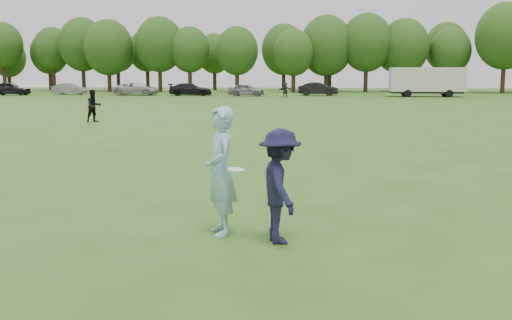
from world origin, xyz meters
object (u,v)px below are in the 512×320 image
object	(u,v)px
car_d	(190,89)
car_f	(318,89)
car_b	(69,89)
player_far_a	(94,106)
defender	(280,186)
cargo_trailer	(427,81)
thrower	(221,171)
car_c	(136,89)
car_a	(11,89)
car_e	(246,90)
player_far_d	(285,90)

from	to	relation	value
car_d	car_f	xyz separation A→B (m)	(14.75, 1.49, 0.04)
car_d	car_b	bearing A→B (deg)	77.61
car_f	player_far_a	bearing A→B (deg)	170.35
defender	cargo_trailer	xyz separation A→B (m)	(12.65, 58.81, 0.90)
thrower	car_c	world-z (taller)	thrower
car_c	cargo_trailer	world-z (taller)	cargo_trailer
car_a	car_c	size ratio (longest dim) A/B	0.86
car_e	car_f	world-z (taller)	car_f
car_c	player_far_d	bearing A→B (deg)	-104.11
car_c	defender	bearing A→B (deg)	-160.87
car_a	car_f	distance (m)	36.17
car_f	car_e	bearing A→B (deg)	112.70
car_b	cargo_trailer	distance (m)	42.05
thrower	car_c	xyz separation A→B (m)	(-19.56, 59.72, -0.30)
car_b	car_f	xyz separation A→B (m)	(30.10, -0.45, 0.08)
car_d	defender	bearing A→B (deg)	-172.02
defender	car_d	bearing A→B (deg)	-3.25
player_far_d	car_b	xyz separation A→B (m)	(-26.56, 5.99, -0.13)
car_b	car_e	bearing A→B (deg)	-91.03
player_far_d	car_a	bearing A→B (deg)	155.90
car_b	cargo_trailer	xyz separation A→B (m)	(41.94, -2.73, 1.09)
defender	player_far_a	size ratio (longest dim) A/B	1.02
thrower	player_far_a	xyz separation A→B (m)	(-10.26, 21.54, -0.17)
defender	player_far_a	distance (m)	24.64
car_e	thrower	bearing A→B (deg)	-169.34
defender	player_far_a	bearing A→B (deg)	10.70
car_b	car_d	size ratio (longest dim) A/B	0.83
defender	car_a	world-z (taller)	defender
player_far_d	car_c	bearing A→B (deg)	147.09
car_b	car_f	size ratio (longest dim) A/B	0.89
defender	player_far_d	distance (m)	55.62
defender	player_far_d	xyz separation A→B (m)	(-2.74, 55.55, -0.07)
car_e	car_f	xyz separation A→B (m)	(8.15, 2.22, 0.06)
player_far_a	car_e	xyz separation A→B (m)	(3.89, 36.93, -0.16)
cargo_trailer	car_b	bearing A→B (deg)	176.28
car_e	car_d	bearing A→B (deg)	88.12
player_far_a	car_c	size ratio (longest dim) A/B	0.32
car_a	cargo_trailer	size ratio (longest dim) A/B	0.51
car_e	cargo_trailer	world-z (taller)	cargo_trailer
thrower	car_d	bearing A→B (deg)	170.21
car_a	player_far_d	bearing A→B (deg)	-101.37
car_d	car_f	distance (m)	14.82
player_far_a	car_e	distance (m)	37.14
defender	cargo_trailer	distance (m)	60.16
player_far_a	car_e	bearing A→B (deg)	38.62
defender	cargo_trailer	bearing A→B (deg)	-28.56
thrower	player_far_d	size ratio (longest dim) A/B	1.27
player_far_a	car_c	world-z (taller)	player_far_a
car_f	cargo_trailer	distance (m)	12.10
car_d	cargo_trailer	xyz separation A→B (m)	(26.59, -0.79, 1.06)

